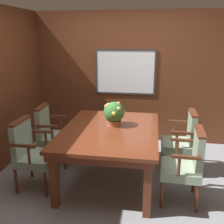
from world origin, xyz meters
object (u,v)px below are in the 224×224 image
chair_left_near (31,151)px  potted_plant (114,113)px  dining_table (110,135)px  chair_right_near (187,162)px  chair_right_far (183,139)px  chair_left_far (51,132)px

chair_left_near → potted_plant: (1.05, 0.52, 0.42)m
dining_table → potted_plant: 0.31m
chair_right_near → potted_plant: potted_plant is taller
chair_left_near → chair_right_near: (2.03, -0.01, 0.00)m
chair_left_near → chair_right_far: (2.05, 0.75, 0.00)m
dining_table → chair_right_near: bearing=-20.4°
chair_left_far → potted_plant: bearing=-104.8°
dining_table → potted_plant: (0.03, 0.15, 0.27)m
chair_left_far → chair_left_near: 0.72m
chair_left_far → chair_right_far: size_ratio=1.00×
chair_right_near → chair_right_far: bearing=-179.5°
chair_left_near → chair_right_near: same height
chair_left_far → chair_left_near: same height
dining_table → chair_right_far: bearing=21.0°
chair_left_far → chair_right_far: bearing=-92.9°
potted_plant → chair_left_far: bearing=169.1°
chair_right_far → potted_plant: (-1.00, -0.24, 0.42)m
chair_right_far → dining_table: bearing=-68.6°
dining_table → chair_left_far: size_ratio=1.81×
dining_table → chair_right_near: (1.01, -0.37, -0.15)m
chair_right_near → potted_plant: (-0.98, 0.53, 0.42)m
potted_plant → chair_right_near: bearing=-28.4°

